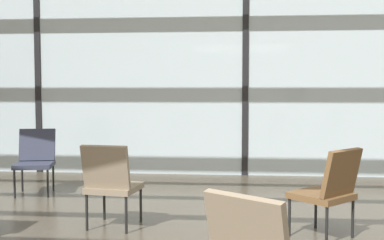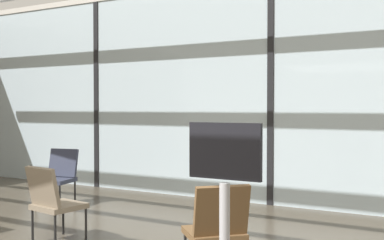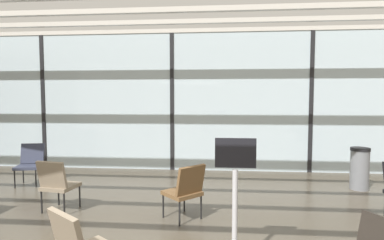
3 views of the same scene
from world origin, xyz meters
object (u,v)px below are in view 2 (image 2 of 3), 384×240
lounge_chair_1 (217,225)px  lounge_chair_5 (53,199)px  lounge_chair_0 (59,174)px  parked_airplane (346,84)px

lounge_chair_1 → lounge_chair_5: 2.14m
lounge_chair_0 → parked_airplane: bearing=59.9°
parked_airplane → lounge_chair_5: parked_airplane is taller
lounge_chair_0 → lounge_chair_1: size_ratio=1.00×
lounge_chair_0 → lounge_chair_5: size_ratio=1.00×
parked_airplane → lounge_chair_5: (-1.26, -9.67, -1.69)m
lounge_chair_0 → lounge_chair_5: same height
parked_airplane → lounge_chair_0: 8.72m
parked_airplane → lounge_chair_1: (0.88, -9.83, -1.69)m
parked_airplane → lounge_chair_5: 9.90m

